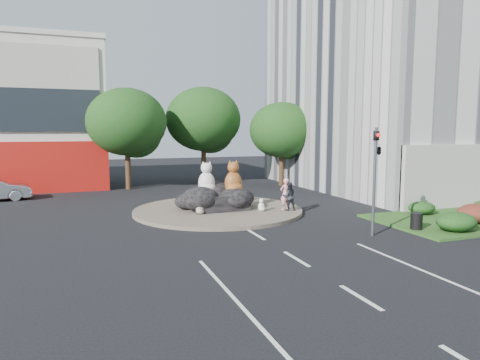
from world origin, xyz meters
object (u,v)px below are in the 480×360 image
Objects in this scene: cat_white at (207,177)px; pedestrian_pink at (285,194)px; litter_bin at (416,221)px; cat_tabby at (233,177)px; kitten_white at (261,204)px; kitten_calico at (200,206)px; pedestrian_dark at (289,196)px.

cat_white is 4.78m from pedestrian_pink.
pedestrian_pink is at bearing 121.29° from litter_bin.
cat_white is at bearing 159.83° from cat_tabby.
kitten_white is 0.96× the size of litter_bin.
cat_white reaches higher than pedestrian_pink.
litter_bin is at bearing -22.28° from cat_white.
pedestrian_pink is at bearing 16.21° from kitten_calico.
litter_bin is (6.59, -7.86, -1.58)m from cat_tabby.
kitten_calico reaches higher than kitten_white.
kitten_calico is at bearing -94.32° from cat_white.
pedestrian_dark is (1.59, -0.37, 0.45)m from kitten_white.
cat_tabby is 2.60× the size of kitten_white.
cat_tabby is at bearing -36.89° from pedestrian_pink.
litter_bin is (3.77, -6.10, -0.51)m from pedestrian_dark.
cat_white is at bearing 135.63° from kitten_white.
cat_white is 5.01m from pedestrian_dark.
cat_white reaches higher than litter_bin.
cat_white is at bearing 83.44° from kitten_calico.
litter_bin is at bearing -49.02° from cat_tabby.
kitten_white is 0.46× the size of pedestrian_dark.
kitten_calico is at bearing 0.40° from pedestrian_dark.
pedestrian_pink is at bearing -2.16° from cat_white.
kitten_white is 8.40m from litter_bin.
kitten_calico is at bearing -155.84° from cat_tabby.
cat_tabby is 10.38m from litter_bin.
kitten_calico is 0.47× the size of pedestrian_pink.
pedestrian_pink is (1.49, -0.09, 0.55)m from kitten_white.
kitten_white reaches higher than litter_bin.
litter_bin is (8.09, -8.44, -1.55)m from cat_white.
cat_tabby is 3.25m from pedestrian_pink.
cat_tabby is 2.50× the size of litter_bin.
cat_white reaches higher than pedestrian_dark.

